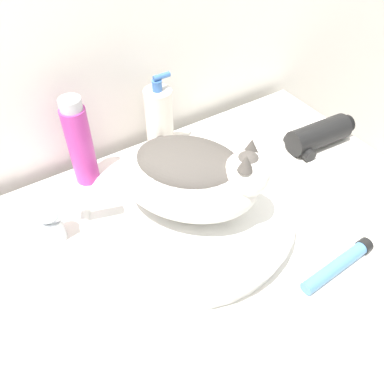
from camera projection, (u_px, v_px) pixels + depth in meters
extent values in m
cube|color=white|center=(181.00, 323.00, 1.13)|extent=(1.11, 0.59, 0.82)
cylinder|color=silver|center=(188.00, 215.00, 0.84)|extent=(0.42, 0.42, 0.04)
torus|color=silver|center=(188.00, 209.00, 0.83)|extent=(0.44, 0.44, 0.02)
ellipsoid|color=silver|center=(188.00, 179.00, 0.77)|extent=(0.31, 0.32, 0.14)
ellipsoid|color=#47423D|center=(188.00, 163.00, 0.74)|extent=(0.24, 0.25, 0.06)
sphere|color=silver|center=(246.00, 174.00, 0.72)|extent=(0.08, 0.08, 0.08)
sphere|color=#47423D|center=(248.00, 164.00, 0.70)|extent=(0.05, 0.05, 0.05)
cone|color=#47423D|center=(246.00, 163.00, 0.67)|extent=(0.03, 0.03, 0.03)
cone|color=#47423D|center=(251.00, 146.00, 0.70)|extent=(0.03, 0.03, 0.03)
cylinder|color=#47423D|center=(157.00, 166.00, 0.88)|extent=(0.13, 0.16, 0.03)
cylinder|color=silver|center=(53.00, 229.00, 0.80)|extent=(0.04, 0.04, 0.05)
cylinder|color=silver|center=(77.00, 205.00, 0.77)|extent=(0.13, 0.07, 0.09)
sphere|color=silver|center=(47.00, 212.00, 0.77)|extent=(0.05, 0.05, 0.05)
cylinder|color=#B2338C|center=(81.00, 146.00, 0.88)|extent=(0.05, 0.05, 0.19)
cylinder|color=#B7B7BC|center=(70.00, 104.00, 0.81)|extent=(0.05, 0.05, 0.02)
cylinder|color=silver|center=(159.00, 122.00, 0.96)|extent=(0.07, 0.07, 0.17)
cylinder|color=#3866AD|center=(157.00, 86.00, 0.90)|extent=(0.02, 0.02, 0.02)
cylinder|color=#3866AD|center=(162.00, 76.00, 0.89)|extent=(0.04, 0.01, 0.01)
cylinder|color=#4C7FB2|center=(334.00, 268.00, 0.76)|extent=(0.16, 0.03, 0.03)
cylinder|color=black|center=(364.00, 246.00, 0.79)|extent=(0.02, 0.03, 0.03)
cylinder|color=black|center=(318.00, 135.00, 1.01)|extent=(0.17, 0.08, 0.06)
cylinder|color=black|center=(299.00, 147.00, 1.01)|extent=(0.04, 0.09, 0.03)
cylinder|color=black|center=(346.00, 124.00, 1.05)|extent=(0.02, 0.05, 0.05)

